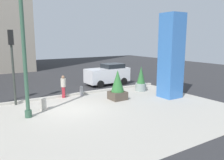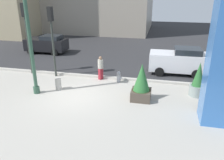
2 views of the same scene
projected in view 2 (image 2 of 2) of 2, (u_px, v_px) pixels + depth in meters
The scene contains 14 objects.
ground_plane at pixel (96, 73), 16.73m from camera, with size 60.00×60.00×0.00m, color #2D2D30.
plaza_pavement at pixel (62, 114), 11.29m from camera, with size 18.00×10.00×0.02m, color #ADA89E.
curb_strip at pixel (93, 76), 15.90m from camera, with size 18.00×0.24×0.16m, color #B7B2A8.
lamp_post at pixel (30, 41), 12.40m from camera, with size 0.44×0.44×6.33m.
art_pillar_blue at pixel (224, 60), 9.65m from camera, with size 1.31×1.31×5.87m, color #3870BC.
potted_plant_near_left at pixel (198, 82), 12.90m from camera, with size 0.86×0.86×1.99m.
potted_plant_near_right at pixel (141, 84), 12.40m from camera, with size 1.06×1.06×2.06m.
fire_hydrant at pixel (119, 77), 14.99m from camera, with size 0.36×0.26×0.75m.
concrete_bollard at pixel (58, 84), 13.89m from camera, with size 0.36×0.36×0.75m, color #B2ADA3.
traffic_light_far_side at pixel (26, 28), 15.53m from camera, with size 0.28×0.42×4.87m.
traffic_light_corner at pixel (52, 31), 15.02m from camera, with size 0.28×0.42×4.67m.
car_intersection at pixel (47, 44), 21.79m from camera, with size 3.84×2.07×1.68m.
car_passing_lane at pixel (179, 61), 16.33m from camera, with size 4.00×1.98×1.90m.
pedestrian_crossing at pixel (101, 67), 15.27m from camera, with size 0.49×0.49×1.60m.
Camera 2 is at (4.56, -11.10, 5.70)m, focal length 36.95 mm.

